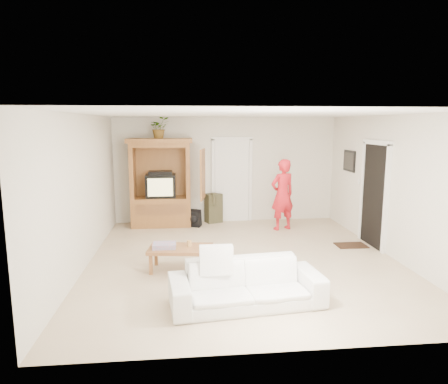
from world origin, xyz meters
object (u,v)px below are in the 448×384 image
object	(u,v)px
man	(282,195)
sofa	(246,284)
armoire	(162,188)
coffee_table	(181,250)

from	to	relation	value
man	sofa	world-z (taller)	man
armoire	coffee_table	world-z (taller)	armoire
armoire	sofa	size ratio (longest dim) A/B	1.02
armoire	coffee_table	distance (m)	3.16
sofa	man	bearing A→B (deg)	63.18
coffee_table	man	bearing A→B (deg)	53.21
armoire	coffee_table	size ratio (longest dim) A/B	1.86
sofa	armoire	bearing A→B (deg)	100.43
armoire	sofa	xyz separation A→B (m)	(1.35, -4.50, -0.61)
armoire	sofa	bearing A→B (deg)	-73.31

